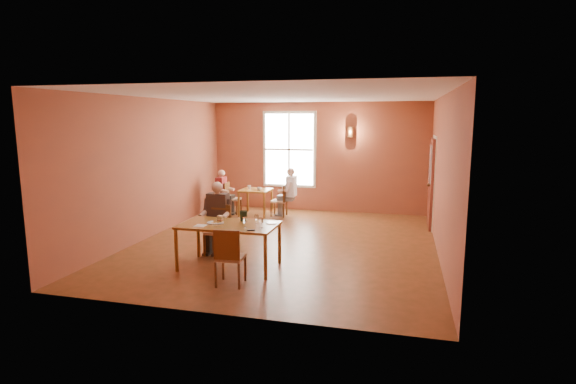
% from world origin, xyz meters
% --- Properties ---
extents(ground, '(6.00, 7.00, 0.01)m').
position_xyz_m(ground, '(0.00, 0.00, 0.00)').
color(ground, brown).
rests_on(ground, ground).
extents(wall_back, '(6.00, 0.04, 3.00)m').
position_xyz_m(wall_back, '(0.00, 3.50, 1.50)').
color(wall_back, brown).
rests_on(wall_back, ground).
extents(wall_front, '(6.00, 0.04, 3.00)m').
position_xyz_m(wall_front, '(0.00, -3.50, 1.50)').
color(wall_front, brown).
rests_on(wall_front, ground).
extents(wall_left, '(0.04, 7.00, 3.00)m').
position_xyz_m(wall_left, '(-3.00, 0.00, 1.50)').
color(wall_left, brown).
rests_on(wall_left, ground).
extents(wall_right, '(0.04, 7.00, 3.00)m').
position_xyz_m(wall_right, '(3.00, 0.00, 1.50)').
color(wall_right, brown).
rests_on(wall_right, ground).
extents(ceiling, '(6.00, 7.00, 0.04)m').
position_xyz_m(ceiling, '(0.00, 0.00, 3.00)').
color(ceiling, white).
rests_on(ceiling, wall_back).
extents(window, '(1.36, 0.10, 1.96)m').
position_xyz_m(window, '(-0.80, 3.45, 1.70)').
color(window, white).
rests_on(window, wall_back).
extents(door, '(0.12, 1.04, 2.10)m').
position_xyz_m(door, '(2.94, 2.30, 1.05)').
color(door, maroon).
rests_on(door, ground).
extents(wall_sconce, '(0.16, 0.16, 0.28)m').
position_xyz_m(wall_sconce, '(0.90, 3.40, 2.20)').
color(wall_sconce, brown).
rests_on(wall_sconce, wall_back).
extents(main_table, '(1.65, 0.93, 0.77)m').
position_xyz_m(main_table, '(-0.56, -1.69, 0.39)').
color(main_table, brown).
rests_on(main_table, ground).
extents(chair_diner_main, '(0.41, 0.41, 0.93)m').
position_xyz_m(chair_diner_main, '(-1.06, -1.04, 0.47)').
color(chair_diner_main, '#653213').
rests_on(chair_diner_main, ground).
extents(diner_main, '(0.53, 0.53, 1.31)m').
position_xyz_m(diner_main, '(-1.06, -1.07, 0.66)').
color(diner_main, black).
rests_on(diner_main, ground).
extents(chair_empty, '(0.44, 0.44, 0.91)m').
position_xyz_m(chair_empty, '(-0.24, -2.44, 0.46)').
color(chair_empty, brown).
rests_on(chair_empty, ground).
extents(plate_food, '(0.37, 0.37, 0.04)m').
position_xyz_m(plate_food, '(-0.81, -1.70, 0.79)').
color(plate_food, silver).
rests_on(plate_food, main_table).
extents(sandwich, '(0.10, 0.09, 0.11)m').
position_xyz_m(sandwich, '(-0.74, -1.64, 0.83)').
color(sandwich, tan).
rests_on(sandwich, main_table).
extents(goblet_a, '(0.08, 0.08, 0.17)m').
position_xyz_m(goblet_a, '(-0.10, -1.58, 0.86)').
color(goblet_a, white).
rests_on(goblet_a, main_table).
extents(goblet_b, '(0.08, 0.08, 0.18)m').
position_xyz_m(goblet_b, '(0.06, -1.81, 0.86)').
color(goblet_b, white).
rests_on(goblet_b, main_table).
extents(goblet_c, '(0.10, 0.10, 0.19)m').
position_xyz_m(goblet_c, '(-0.21, -1.85, 0.87)').
color(goblet_c, white).
rests_on(goblet_c, main_table).
extents(menu_stand, '(0.12, 0.06, 0.19)m').
position_xyz_m(menu_stand, '(-0.38, -1.45, 0.87)').
color(menu_stand, '#1D3021').
rests_on(menu_stand, main_table).
extents(knife, '(0.19, 0.03, 0.00)m').
position_xyz_m(knife, '(-0.64, -1.94, 0.77)').
color(knife, white).
rests_on(knife, main_table).
extents(napkin, '(0.19, 0.19, 0.01)m').
position_xyz_m(napkin, '(-0.98, -1.93, 0.78)').
color(napkin, silver).
rests_on(napkin, main_table).
extents(side_plate, '(0.22, 0.22, 0.01)m').
position_xyz_m(side_plate, '(0.14, -1.46, 0.78)').
color(side_plate, silver).
rests_on(side_plate, main_table).
extents(sunglasses, '(0.13, 0.08, 0.02)m').
position_xyz_m(sunglasses, '(-0.04, -2.03, 0.78)').
color(sunglasses, black).
rests_on(sunglasses, main_table).
extents(second_table, '(0.78, 0.78, 0.69)m').
position_xyz_m(second_table, '(-1.49, 2.52, 0.34)').
color(second_table, brown).
rests_on(second_table, ground).
extents(chair_diner_white, '(0.37, 0.37, 0.85)m').
position_xyz_m(chair_diner_white, '(-0.84, 2.52, 0.42)').
color(chair_diner_white, '#54371C').
rests_on(chair_diner_white, ground).
extents(diner_white, '(0.49, 0.49, 1.24)m').
position_xyz_m(diner_white, '(-0.81, 2.52, 0.62)').
color(diner_white, white).
rests_on(diner_white, ground).
extents(chair_diner_maroon, '(0.37, 0.37, 0.85)m').
position_xyz_m(chair_diner_maroon, '(-2.14, 2.52, 0.42)').
color(chair_diner_maroon, '#492A17').
rests_on(chair_diner_maroon, ground).
extents(diner_maroon, '(0.46, 0.46, 1.16)m').
position_xyz_m(diner_maroon, '(-2.17, 2.52, 0.58)').
color(diner_maroon, '#581013').
rests_on(diner_maroon, ground).
extents(cup_a, '(0.14, 0.14, 0.09)m').
position_xyz_m(cup_a, '(-1.35, 2.40, 0.73)').
color(cup_a, silver).
rests_on(cup_a, second_table).
extents(cup_b, '(0.13, 0.13, 0.09)m').
position_xyz_m(cup_b, '(-1.70, 2.62, 0.73)').
color(cup_b, white).
rests_on(cup_b, second_table).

